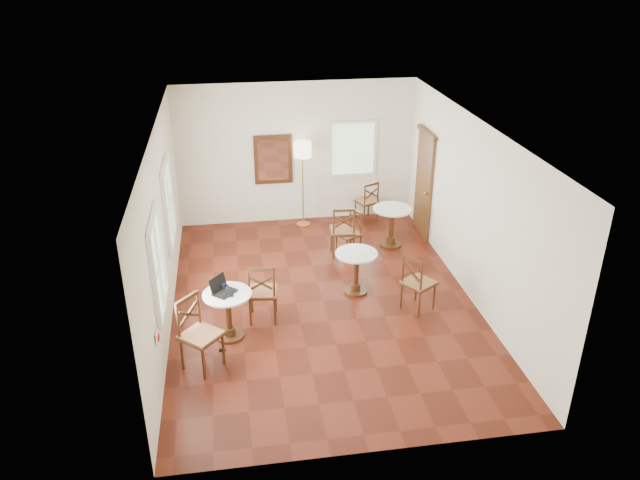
# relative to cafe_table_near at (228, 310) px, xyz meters

# --- Properties ---
(ground) EXTENTS (7.00, 7.00, 0.00)m
(ground) POSITION_rel_cafe_table_near_xyz_m (1.58, 0.84, -0.48)
(ground) COLOR #571B0F
(ground) RESTS_ON ground
(room_shell) EXTENTS (5.02, 7.02, 3.01)m
(room_shell) POSITION_rel_cafe_table_near_xyz_m (1.52, 1.11, 1.41)
(room_shell) COLOR white
(room_shell) RESTS_ON ground
(cafe_table_near) EXTENTS (0.73, 0.73, 0.78)m
(cafe_table_near) POSITION_rel_cafe_table_near_xyz_m (0.00, 0.00, 0.00)
(cafe_table_near) COLOR #492812
(cafe_table_near) RESTS_ON ground
(cafe_table_mid) EXTENTS (0.72, 0.72, 0.76)m
(cafe_table_mid) POSITION_rel_cafe_table_near_xyz_m (2.19, 1.04, -0.01)
(cafe_table_mid) COLOR #492812
(cafe_table_mid) RESTS_ON ground
(cafe_table_back) EXTENTS (0.76, 0.76, 0.80)m
(cafe_table_back) POSITION_rel_cafe_table_near_xyz_m (3.26, 2.73, 0.02)
(cafe_table_back) COLOR #492812
(cafe_table_back) RESTS_ON ground
(chair_near_a) EXTENTS (0.52, 0.52, 1.02)m
(chair_near_a) POSITION_rel_cafe_table_near_xyz_m (0.55, 0.42, 0.03)
(chair_near_a) COLOR #492812
(chair_near_a) RESTS_ON ground
(chair_near_b) EXTENTS (0.71, 0.71, 1.09)m
(chair_near_b) POSITION_rel_cafe_table_near_xyz_m (-0.41, -0.66, 0.06)
(chair_near_b) COLOR #492812
(chair_near_b) RESTS_ON ground
(chair_mid_a) EXTENTS (0.50, 0.50, 1.02)m
(chair_mid_a) POSITION_rel_cafe_table_near_xyz_m (2.23, 2.50, 0.03)
(chair_mid_a) COLOR #492812
(chair_mid_a) RESTS_ON ground
(chair_mid_b) EXTENTS (0.64, 0.64, 1.01)m
(chair_mid_b) POSITION_rel_cafe_table_near_xyz_m (3.06, 0.33, 0.02)
(chair_mid_b) COLOR #492812
(chair_mid_b) RESTS_ON ground
(chair_back_a) EXTENTS (0.54, 0.54, 0.90)m
(chair_back_a) POSITION_rel_cafe_table_near_xyz_m (3.07, 4.03, -0.03)
(chair_back_a) COLOR #492812
(chair_back_a) RESTS_ON ground
(chair_back_b) EXTENTS (0.55, 0.55, 0.88)m
(chair_back_b) POSITION_rel_cafe_table_near_xyz_m (2.37, 2.50, -0.04)
(chair_back_b) COLOR #492812
(chair_back_b) RESTS_ON ground
(floor_lamp) EXTENTS (0.36, 0.36, 1.85)m
(floor_lamp) POSITION_rel_cafe_table_near_xyz_m (1.66, 3.99, 1.09)
(floor_lamp) COLOR #BF8C3F
(floor_lamp) RESTS_ON ground
(laptop) EXTENTS (0.43, 0.44, 0.24)m
(laptop) POSITION_rel_cafe_table_near_xyz_m (-0.07, 0.05, 0.36)
(laptop) COLOR black
(laptop) RESTS_ON cafe_table_near
(mouse) EXTENTS (0.10, 0.06, 0.04)m
(mouse) POSITION_rel_cafe_table_near_xyz_m (0.05, -0.10, 0.31)
(mouse) COLOR black
(mouse) RESTS_ON cafe_table_near
(navy_mug) EXTENTS (0.11, 0.07, 0.09)m
(navy_mug) POSITION_rel_cafe_table_near_xyz_m (-0.04, 0.15, 0.34)
(navy_mug) COLOR #101235
(navy_mug) RESTS_ON cafe_table_near
(water_glass) EXTENTS (0.06, 0.06, 0.10)m
(water_glass) POSITION_rel_cafe_table_near_xyz_m (0.02, 0.04, 0.35)
(water_glass) COLOR white
(water_glass) RESTS_ON cafe_table_near
(power_adapter) EXTENTS (0.09, 0.06, 0.04)m
(power_adapter) POSITION_rel_cafe_table_near_xyz_m (-0.13, -0.34, -0.46)
(power_adapter) COLOR black
(power_adapter) RESTS_ON ground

